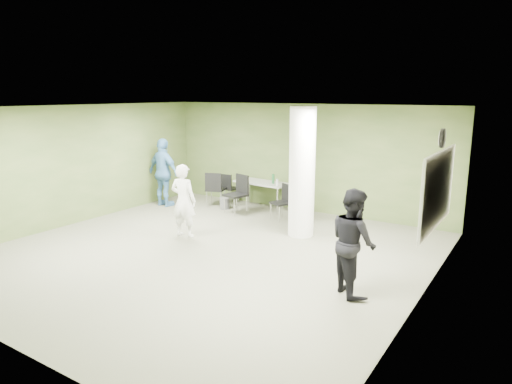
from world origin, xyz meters
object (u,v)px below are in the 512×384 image
Objects in this scene: folding_table at (263,184)px; man_black at (353,242)px; chair_back_left at (228,186)px; man_blue at (164,173)px; woman_white at (184,201)px.

man_black reaches higher than folding_table.
folding_table is 1.90× the size of chair_back_left.
man_blue is at bearing 20.89° from man_black.
woman_white is at bearing -87.09° from folding_table.
man_black is 6.94m from man_blue.
man_blue is at bearing -47.89° from woman_white.
woman_white is 0.85× the size of man_blue.
man_black reaches higher than chair_back_left.
folding_table is 0.96× the size of man_black.
folding_table reaches higher than chair_back_left.
man_blue is (-6.43, 2.59, 0.10)m from man_black.
man_black is 0.89× the size of man_blue.
woman_white is (-0.15, -3.00, 0.11)m from folding_table.
chair_back_left is 0.53× the size of woman_white.
man_blue is (-2.31, 1.81, 0.14)m from woman_white.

